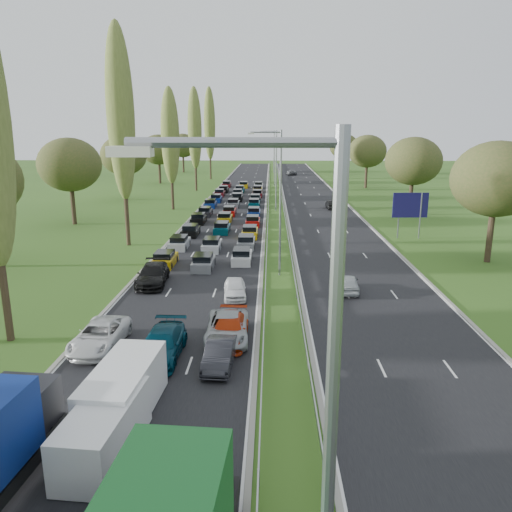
{
  "coord_description": "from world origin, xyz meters",
  "views": [
    {
      "loc": [
        3.7,
        2.26,
        11.93
      ],
      "look_at": [
        2.48,
        43.62,
        1.5
      ],
      "focal_mm": 35.0,
      "sensor_mm": 36.0,
      "label": 1
    }
  ],
  "objects_px": {
    "white_van_front": "(106,427)",
    "direction_sign": "(410,207)",
    "near_car_3": "(153,275)",
    "white_van_rear": "(126,387)",
    "near_car_2": "(100,336)"
  },
  "relations": [
    {
      "from": "white_van_front",
      "to": "direction_sign",
      "type": "bearing_deg",
      "value": 65.73
    },
    {
      "from": "near_car_3",
      "to": "direction_sign",
      "type": "height_order",
      "value": "direction_sign"
    },
    {
      "from": "white_van_rear",
      "to": "near_car_2",
      "type": "bearing_deg",
      "value": 121.14
    },
    {
      "from": "near_car_3",
      "to": "white_van_front",
      "type": "height_order",
      "value": "white_van_front"
    },
    {
      "from": "near_car_2",
      "to": "direction_sign",
      "type": "distance_m",
      "value": 39.56
    },
    {
      "from": "near_car_3",
      "to": "near_car_2",
      "type": "bearing_deg",
      "value": -95.17
    },
    {
      "from": "near_car_2",
      "to": "white_van_front",
      "type": "bearing_deg",
      "value": -68.52
    },
    {
      "from": "near_car_2",
      "to": "direction_sign",
      "type": "height_order",
      "value": "direction_sign"
    },
    {
      "from": "near_car_3",
      "to": "direction_sign",
      "type": "relative_size",
      "value": 1.05
    },
    {
      "from": "near_car_3",
      "to": "direction_sign",
      "type": "bearing_deg",
      "value": 32.07
    },
    {
      "from": "near_car_3",
      "to": "white_van_rear",
      "type": "bearing_deg",
      "value": -84.44
    },
    {
      "from": "white_van_front",
      "to": "white_van_rear",
      "type": "distance_m",
      "value": 2.82
    },
    {
      "from": "white_van_rear",
      "to": "direction_sign",
      "type": "height_order",
      "value": "direction_sign"
    },
    {
      "from": "near_car_2",
      "to": "near_car_3",
      "type": "distance_m",
      "value": 11.99
    },
    {
      "from": "near_car_2",
      "to": "white_van_front",
      "type": "height_order",
      "value": "white_van_front"
    }
  ]
}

